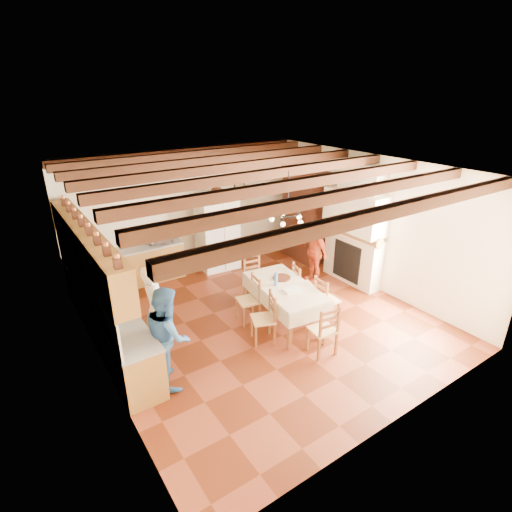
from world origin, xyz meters
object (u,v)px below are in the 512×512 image
(dining_table, at_px, (285,289))
(chair_end_near, at_px, (323,329))
(chair_left_far, at_px, (248,299))
(chair_right_near, at_px, (327,299))
(chair_end_far, at_px, (255,277))
(chair_right_far, at_px, (303,285))
(person_man, at_px, (156,311))
(chair_left_near, at_px, (263,318))
(person_woman_blue, at_px, (168,336))
(hutch, at_px, (303,215))
(person_woman_red, at_px, (314,251))
(microwave, at_px, (160,236))
(refrigerator, at_px, (217,232))

(dining_table, height_order, chair_end_near, chair_end_near)
(chair_left_far, bearing_deg, chair_right_near, 67.01)
(dining_table, height_order, chair_end_far, chair_end_far)
(chair_right_far, distance_m, person_man, 3.18)
(chair_end_far, bearing_deg, chair_left_near, -113.14)
(chair_right_far, height_order, person_woman_blue, person_woman_blue)
(hutch, distance_m, chair_right_far, 2.73)
(dining_table, distance_m, chair_right_far, 0.82)
(person_woman_blue, bearing_deg, chair_end_far, -47.95)
(chair_end_far, xyz_separation_m, person_woman_red, (1.57, -0.13, 0.27))
(hutch, distance_m, person_woman_blue, 5.62)
(chair_end_far, bearing_deg, chair_end_near, -88.36)
(chair_right_far, relative_size, person_man, 0.57)
(chair_right_far, height_order, microwave, microwave)
(dining_table, relative_size, chair_right_far, 2.01)
(chair_end_near, bearing_deg, person_man, -26.00)
(person_woman_red, relative_size, microwave, 2.73)
(refrigerator, distance_m, chair_left_near, 3.51)
(chair_right_near, xyz_separation_m, chair_end_near, (-0.79, -0.74, 0.00))
(hutch, xyz_separation_m, microwave, (-3.62, 0.97, -0.15))
(chair_end_far, height_order, person_man, person_man)
(chair_left_far, height_order, chair_end_far, same)
(microwave, bearing_deg, chair_end_far, -46.98)
(chair_right_near, distance_m, microwave, 4.22)
(refrigerator, distance_m, microwave, 1.44)
(chair_right_near, relative_size, chair_end_near, 1.00)
(refrigerator, height_order, dining_table, refrigerator)
(chair_right_near, bearing_deg, chair_end_far, 23.97)
(refrigerator, distance_m, chair_end_near, 4.25)
(chair_left_near, xyz_separation_m, person_man, (-1.70, 0.71, 0.37))
(dining_table, relative_size, microwave, 3.49)
(person_man, xyz_separation_m, person_woman_red, (4.11, 0.66, -0.09))
(hutch, xyz_separation_m, chair_right_near, (-1.69, -2.75, -0.73))
(person_woman_red, bearing_deg, chair_left_near, -56.13)
(chair_end_far, bearing_deg, microwave, 128.40)
(person_man, relative_size, person_woman_red, 1.12)
(chair_end_near, relative_size, person_man, 0.57)
(chair_left_near, distance_m, person_woman_blue, 1.83)
(chair_right_near, relative_size, microwave, 1.74)
(dining_table, bearing_deg, microwave, 110.10)
(person_man, distance_m, person_woman_red, 4.17)
(dining_table, distance_m, person_man, 2.46)
(chair_right_far, bearing_deg, person_man, 105.86)
(chair_left_near, height_order, chair_end_far, same)
(hutch, bearing_deg, person_woman_red, -117.64)
(dining_table, relative_size, person_woman_blue, 1.18)
(microwave, bearing_deg, chair_right_near, -51.84)
(chair_right_far, bearing_deg, chair_left_far, 102.23)
(chair_left_far, height_order, person_woman_red, person_woman_red)
(refrigerator, height_order, chair_right_near, refrigerator)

